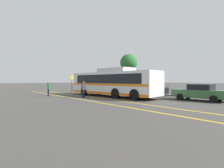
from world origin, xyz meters
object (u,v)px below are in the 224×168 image
at_px(parked_car_3, 200,92).
at_px(bus_stop_sign, 72,82).
at_px(parked_car_1, 111,88).
at_px(pedestrian_0, 48,88).
at_px(pedestrian_1, 84,88).
at_px(tree_0, 129,63).
at_px(parked_car_0, 89,86).
at_px(transit_bus, 112,83).
at_px(parked_car_2, 146,89).

bearing_deg(parked_car_3, bus_stop_sign, 103.42).
bearing_deg(parked_car_1, pedestrian_0, -177.38).
bearing_deg(pedestrian_1, pedestrian_0, 121.32).
height_order(parked_car_1, tree_0, tree_0).
height_order(parked_car_1, bus_stop_sign, bus_stop_sign).
xyz_separation_m(parked_car_0, bus_stop_sign, (3.98, -5.31, 0.82)).
distance_m(parked_car_3, pedestrian_0, 15.33).
height_order(transit_bus, tree_0, tree_0).
height_order(parked_car_2, bus_stop_sign, bus_stop_sign).
bearing_deg(bus_stop_sign, pedestrian_1, -111.57).
distance_m(transit_bus, tree_0, 13.06).
distance_m(parked_car_1, tree_0, 8.25).
height_order(parked_car_1, parked_car_2, parked_car_2).
relative_size(transit_bus, parked_car_0, 2.41).
height_order(parked_car_0, pedestrian_1, pedestrian_1).
bearing_deg(transit_bus, parked_car_0, 64.23).
relative_size(parked_car_1, bus_stop_sign, 1.75).
relative_size(transit_bus, pedestrian_0, 7.05).
distance_m(transit_bus, parked_car_3, 8.62).
bearing_deg(pedestrian_1, parked_car_1, 30.26).
xyz_separation_m(parked_car_2, pedestrian_1, (-2.51, -6.74, 0.18)).
xyz_separation_m(parked_car_0, tree_0, (3.34, 6.17, 4.17)).
relative_size(parked_car_2, parked_car_3, 1.10).
bearing_deg(transit_bus, bus_stop_sign, 95.40).
xyz_separation_m(parked_car_2, pedestrian_0, (-6.38, -8.95, 0.16)).
height_order(parked_car_1, pedestrian_1, pedestrian_1).
height_order(parked_car_0, pedestrian_0, pedestrian_0).
bearing_deg(parked_car_2, bus_stop_sign, -63.23).
bearing_deg(parked_car_2, parked_car_0, -95.17).
height_order(pedestrian_0, tree_0, tree_0).
distance_m(parked_car_1, bus_stop_sign, 5.60).
xyz_separation_m(parked_car_0, pedestrian_0, (6.09, -9.23, 0.18)).
height_order(parked_car_3, tree_0, tree_0).
distance_m(transit_bus, pedestrian_0, 7.11).
height_order(pedestrian_0, bus_stop_sign, bus_stop_sign).
bearing_deg(pedestrian_0, tree_0, -50.66).
height_order(parked_car_1, pedestrian_0, pedestrian_0).
xyz_separation_m(pedestrian_0, pedestrian_1, (3.87, 2.21, 0.02)).
xyz_separation_m(transit_bus, parked_car_3, (7.85, 3.47, -0.80)).
bearing_deg(bus_stop_sign, parked_car_1, -30.35).
bearing_deg(parked_car_3, tree_0, 61.84).
height_order(parked_car_0, tree_0, tree_0).
relative_size(parked_car_0, bus_stop_sign, 1.94).
distance_m(transit_bus, parked_car_2, 4.11).
xyz_separation_m(pedestrian_1, tree_0, (-6.63, 13.19, 3.97)).
bearing_deg(tree_0, pedestrian_1, -63.30).
bearing_deg(parked_car_1, tree_0, 28.46).
height_order(transit_bus, bus_stop_sign, transit_bus).
height_order(transit_bus, parked_car_0, transit_bus).
bearing_deg(parked_car_1, bus_stop_sign, 159.20).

